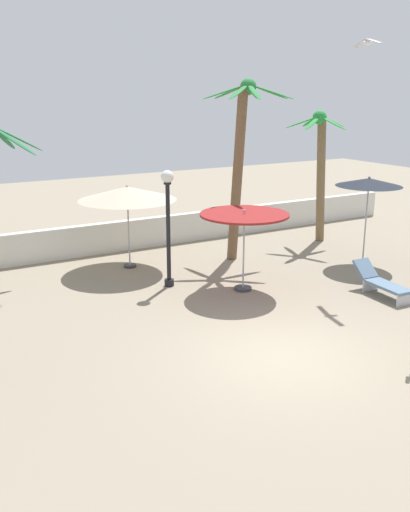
# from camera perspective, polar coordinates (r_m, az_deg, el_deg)

# --- Properties ---
(ground_plane) EXTENTS (56.00, 56.00, 0.00)m
(ground_plane) POSITION_cam_1_polar(r_m,az_deg,el_deg) (12.42, 7.99, -10.06)
(ground_plane) COLOR gray
(boundary_wall) EXTENTS (25.20, 0.30, 1.07)m
(boundary_wall) POSITION_cam_1_polar(r_m,az_deg,el_deg) (20.34, -8.94, 1.98)
(boundary_wall) COLOR silver
(boundary_wall) RESTS_ON ground_plane
(patio_umbrella_0) EXTENTS (3.12, 3.12, 2.69)m
(patio_umbrella_0) POSITION_cam_1_polar(r_m,az_deg,el_deg) (17.97, -7.88, 6.29)
(patio_umbrella_0) COLOR #333338
(patio_umbrella_0) RESTS_ON ground_plane
(patio_umbrella_2) EXTENTS (2.50, 2.50, 2.36)m
(patio_umbrella_2) POSITION_cam_1_polar(r_m,az_deg,el_deg) (15.73, 4.00, 3.77)
(patio_umbrella_2) COLOR #333338
(patio_umbrella_2) RESTS_ON ground_plane
(patio_umbrella_3) EXTENTS (2.12, 2.12, 2.91)m
(patio_umbrella_3) POSITION_cam_1_polar(r_m,az_deg,el_deg) (18.92, 16.26, 7.06)
(patio_umbrella_3) COLOR #333338
(patio_umbrella_3) RESTS_ON ground_plane
(palm_tree_0) EXTENTS (2.35, 2.43, 4.87)m
(palm_tree_0) POSITION_cam_1_polar(r_m,az_deg,el_deg) (21.47, 11.59, 9.27)
(palm_tree_0) COLOR brown
(palm_tree_0) RESTS_ON ground_plane
(palm_tree_1) EXTENTS (3.00, 2.95, 5.92)m
(palm_tree_1) POSITION_cam_1_polar(r_m,az_deg,el_deg) (18.78, 3.64, 10.71)
(palm_tree_1) COLOR brown
(palm_tree_1) RESTS_ON ground_plane
(lamp_post_1) EXTENTS (0.36, 0.36, 3.40)m
(lamp_post_1) POSITION_cam_1_polar(r_m,az_deg,el_deg) (16.07, -3.77, 4.06)
(lamp_post_1) COLOR black
(lamp_post_1) RESTS_ON ground_plane
(lounge_chair_0) EXTENTS (0.66, 1.91, 0.84)m
(lounge_chair_0) POSITION_cam_1_polar(r_m,az_deg,el_deg) (16.45, 17.41, -2.53)
(lounge_chair_0) COLOR #B7B7BC
(lounge_chair_0) RESTS_ON ground_plane
(seagull_0) EXTENTS (0.52, 1.36, 0.19)m
(seagull_0) POSITION_cam_1_polar(r_m,az_deg,el_deg) (17.08, 16.18, 20.06)
(seagull_0) COLOR white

